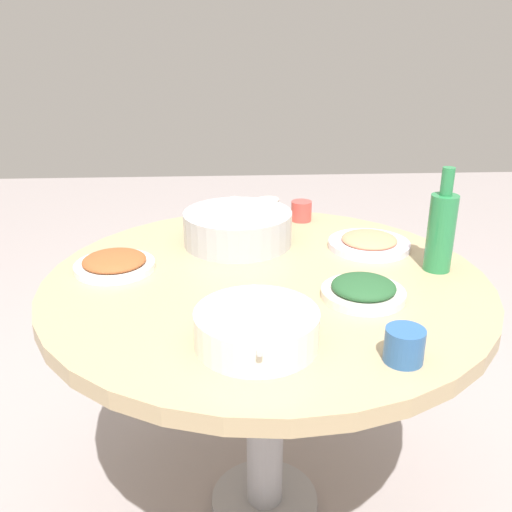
{
  "coord_description": "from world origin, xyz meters",
  "views": [
    {
      "loc": [
        1.3,
        -0.1,
        1.34
      ],
      "look_at": [
        0.02,
        -0.03,
        0.82
      ],
      "focal_mm": 40.02,
      "sensor_mm": 36.0,
      "label": 1
    }
  ],
  "objects_px": {
    "rice_bowl": "(238,227)",
    "tea_cup_far": "(301,211)",
    "dish_shrimp": "(369,242)",
    "dish_stirfry": "(115,263)",
    "soup_bowl": "(257,329)",
    "tea_cup_side": "(268,208)",
    "tea_cup_near": "(404,345)",
    "dish_greens": "(363,290)",
    "green_bottle": "(441,230)",
    "round_dining_table": "(266,313)"
  },
  "relations": [
    {
      "from": "soup_bowl",
      "to": "dish_shrimp",
      "type": "xyz_separation_m",
      "value": [
        -0.51,
        0.35,
        -0.02
      ]
    },
    {
      "from": "dish_greens",
      "to": "dish_stirfry",
      "type": "bearing_deg",
      "value": -108.16
    },
    {
      "from": "round_dining_table",
      "to": "green_bottle",
      "type": "relative_size",
      "value": 4.14
    },
    {
      "from": "rice_bowl",
      "to": "tea_cup_side",
      "type": "bearing_deg",
      "value": 156.78
    },
    {
      "from": "dish_shrimp",
      "to": "dish_greens",
      "type": "distance_m",
      "value": 0.32
    },
    {
      "from": "soup_bowl",
      "to": "tea_cup_side",
      "type": "xyz_separation_m",
      "value": [
        -0.81,
        0.08,
        -0.0
      ]
    },
    {
      "from": "dish_shrimp",
      "to": "dish_greens",
      "type": "xyz_separation_m",
      "value": [
        0.31,
        -0.09,
        0.0
      ]
    },
    {
      "from": "green_bottle",
      "to": "soup_bowl",
      "type": "bearing_deg",
      "value": -54.48
    },
    {
      "from": "rice_bowl",
      "to": "tea_cup_near",
      "type": "height_order",
      "value": "rice_bowl"
    },
    {
      "from": "dish_greens",
      "to": "tea_cup_near",
      "type": "height_order",
      "value": "tea_cup_near"
    },
    {
      "from": "dish_greens",
      "to": "tea_cup_side",
      "type": "xyz_separation_m",
      "value": [
        -0.62,
        -0.17,
        0.01
      ]
    },
    {
      "from": "tea_cup_side",
      "to": "rice_bowl",
      "type": "bearing_deg",
      "value": -23.22
    },
    {
      "from": "tea_cup_near",
      "to": "tea_cup_side",
      "type": "height_order",
      "value": "tea_cup_near"
    },
    {
      "from": "round_dining_table",
      "to": "soup_bowl",
      "type": "bearing_deg",
      "value": -7.44
    },
    {
      "from": "round_dining_table",
      "to": "tea_cup_side",
      "type": "xyz_separation_m",
      "value": [
        -0.49,
        0.04,
        0.13
      ]
    },
    {
      "from": "dish_shrimp",
      "to": "dish_stirfry",
      "type": "bearing_deg",
      "value": -80.61
    },
    {
      "from": "round_dining_table",
      "to": "rice_bowl",
      "type": "relative_size",
      "value": 3.58
    },
    {
      "from": "round_dining_table",
      "to": "green_bottle",
      "type": "distance_m",
      "value": 0.49
    },
    {
      "from": "dish_stirfry",
      "to": "rice_bowl",
      "type": "bearing_deg",
      "value": 118.12
    },
    {
      "from": "dish_greens",
      "to": "tea_cup_side",
      "type": "distance_m",
      "value": 0.64
    },
    {
      "from": "round_dining_table",
      "to": "green_bottle",
      "type": "height_order",
      "value": "green_bottle"
    },
    {
      "from": "rice_bowl",
      "to": "dish_greens",
      "type": "height_order",
      "value": "rice_bowl"
    },
    {
      "from": "rice_bowl",
      "to": "soup_bowl",
      "type": "relative_size",
      "value": 1.14
    },
    {
      "from": "dish_shrimp",
      "to": "dish_stirfry",
      "type": "distance_m",
      "value": 0.7
    },
    {
      "from": "soup_bowl",
      "to": "dish_stirfry",
      "type": "height_order",
      "value": "soup_bowl"
    },
    {
      "from": "rice_bowl",
      "to": "tea_cup_far",
      "type": "bearing_deg",
      "value": 133.01
    },
    {
      "from": "dish_stirfry",
      "to": "soup_bowl",
      "type": "bearing_deg",
      "value": 41.43
    },
    {
      "from": "soup_bowl",
      "to": "tea_cup_far",
      "type": "xyz_separation_m",
      "value": [
        -0.76,
        0.19,
        -0.0
      ]
    },
    {
      "from": "rice_bowl",
      "to": "tea_cup_side",
      "type": "xyz_separation_m",
      "value": [
        -0.25,
        0.11,
        -0.02
      ]
    },
    {
      "from": "dish_shrimp",
      "to": "tea_cup_side",
      "type": "relative_size",
      "value": 3.22
    },
    {
      "from": "tea_cup_far",
      "to": "tea_cup_side",
      "type": "xyz_separation_m",
      "value": [
        -0.05,
        -0.1,
        -0.0
      ]
    },
    {
      "from": "soup_bowl",
      "to": "green_bottle",
      "type": "xyz_separation_m",
      "value": [
        -0.35,
        0.48,
        0.07
      ]
    },
    {
      "from": "tea_cup_far",
      "to": "dish_shrimp",
      "type": "bearing_deg",
      "value": 32.4
    },
    {
      "from": "rice_bowl",
      "to": "tea_cup_side",
      "type": "distance_m",
      "value": 0.27
    },
    {
      "from": "tea_cup_near",
      "to": "soup_bowl",
      "type": "bearing_deg",
      "value": -105.27
    },
    {
      "from": "dish_greens",
      "to": "dish_shrimp",
      "type": "bearing_deg",
      "value": 164.12
    },
    {
      "from": "round_dining_table",
      "to": "soup_bowl",
      "type": "relative_size",
      "value": 4.09
    },
    {
      "from": "tea_cup_side",
      "to": "tea_cup_near",
      "type": "bearing_deg",
      "value": 12.09
    },
    {
      "from": "soup_bowl",
      "to": "rice_bowl",
      "type": "bearing_deg",
      "value": -177.66
    },
    {
      "from": "round_dining_table",
      "to": "rice_bowl",
      "type": "height_order",
      "value": "rice_bowl"
    },
    {
      "from": "round_dining_table",
      "to": "dish_stirfry",
      "type": "height_order",
      "value": "dish_stirfry"
    },
    {
      "from": "dish_stirfry",
      "to": "tea_cup_far",
      "type": "bearing_deg",
      "value": 124.65
    },
    {
      "from": "dish_shrimp",
      "to": "dish_stirfry",
      "type": "relative_size",
      "value": 1.11
    },
    {
      "from": "soup_bowl",
      "to": "green_bottle",
      "type": "bearing_deg",
      "value": 125.52
    },
    {
      "from": "rice_bowl",
      "to": "dish_shrimp",
      "type": "xyz_separation_m",
      "value": [
        0.06,
        0.37,
        -0.03
      ]
    },
    {
      "from": "round_dining_table",
      "to": "green_bottle",
      "type": "xyz_separation_m",
      "value": [
        -0.02,
        0.44,
        0.21
      ]
    },
    {
      "from": "dish_shrimp",
      "to": "dish_greens",
      "type": "bearing_deg",
      "value": -15.88
    },
    {
      "from": "tea_cup_near",
      "to": "tea_cup_side",
      "type": "relative_size",
      "value": 1.06
    },
    {
      "from": "dish_greens",
      "to": "green_bottle",
      "type": "relative_size",
      "value": 0.72
    },
    {
      "from": "green_bottle",
      "to": "tea_cup_side",
      "type": "xyz_separation_m",
      "value": [
        -0.46,
        -0.4,
        -0.08
      ]
    }
  ]
}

